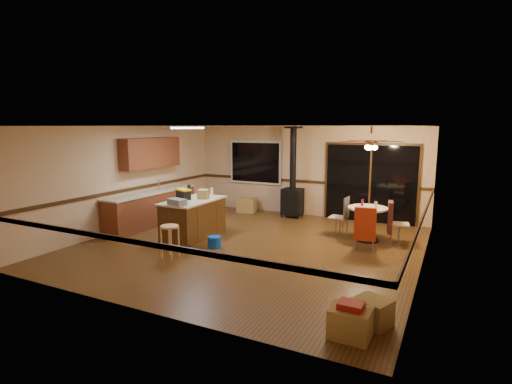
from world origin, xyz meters
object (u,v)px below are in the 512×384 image
Objects in this scene: toolbox_black at (183,195)px; chair_near at (365,224)px; wood_stove at (293,192)px; box_corner_a at (350,323)px; blue_bucket at (215,242)px; box_under_window at (247,205)px; box_corner_b at (373,312)px; dining_table at (367,218)px; bar_stool at (170,242)px; kitchen_island at (193,218)px; chair_left at (343,212)px; toolbox_grey at (177,202)px; chair_right at (391,217)px.

chair_near is (4.10, 0.70, -0.41)m from toolbox_black.
wood_stove reaches higher than chair_near.
blue_bucket is at bearing 145.67° from box_corner_a.
box_under_window reaches higher than box_corner_b.
box_corner_b is (0.87, -3.99, -0.35)m from dining_table.
kitchen_island is at bearing 107.50° from bar_stool.
box_under_window is at bearing 179.87° from wood_stove.
chair_left is at bearing 26.30° from toolbox_black.
box_corner_b is at bearing -27.97° from kitchen_island.
toolbox_grey is 3.81m from box_under_window.
chair_right is (0.39, 0.90, 0.00)m from chair_near.
wood_stove reaches higher than chair_right.
chair_near is at bearing -53.57° from chair_left.
chair_right is 1.41× the size of box_corner_a.
chair_right is (0.52, 0.02, 0.07)m from dining_table.
box_corner_a reaches higher than blue_bucket.
kitchen_island is 3.33m from wood_stove.
wood_stove is at bearing 148.24° from dining_table.
wood_stove is 3.60× the size of chair_near.
dining_table is at bearing 102.35° from box_corner_b.
dining_table is 1.27× the size of chair_near.
box_corner_b is at bearing -13.53° from bar_stool.
dining_table is (3.98, 1.58, -0.47)m from toolbox_black.
box_corner_b is (4.85, -2.41, -0.83)m from toolbox_black.
chair_left is 1.17× the size of box_corner_b.
toolbox_grey is 1.44× the size of blue_bucket.
box_under_window is at bearing 93.99° from toolbox_grey.
kitchen_island is 5.28m from box_corner_a.
chair_right is (4.50, 1.59, -0.41)m from toolbox_black.
bar_stool is 1.49× the size of box_corner_b.
toolbox_grey is at bearing -160.52° from chair_near.
chair_left reaches higher than kitchen_island.
box_corner_a is at bearing -62.38° from wood_stove.
toolbox_grey reaches higher than kitchen_island.
chair_right reaches higher than box_under_window.
kitchen_island reaches higher than box_under_window.
wood_stove is at bearing 66.91° from kitchen_island.
box_under_window reaches higher than box_corner_a.
box_corner_b is (0.19, 0.45, -0.01)m from box_corner_a.
wood_stove reaches higher than box_corner_b.
toolbox_grey is at bearing -64.19° from toolbox_black.
chair_left is at bearing -22.93° from box_under_window.
box_corner_b is at bearing -27.77° from blue_bucket.
chair_near is at bearing -113.67° from chair_right.
toolbox_grey is at bearing -108.44° from wood_stove.
toolbox_grey is 0.61× the size of chair_near.
toolbox_black is at bearing -160.48° from chair_right.
kitchen_island is 3.07m from box_under_window.
box_corner_b is at bearing -26.47° from toolbox_black.
dining_table is at bearing 35.75° from blue_bucket.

